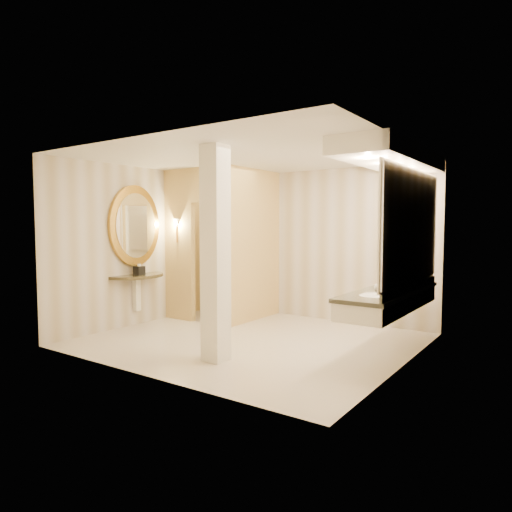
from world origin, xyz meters
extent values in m
plane|color=beige|center=(0.00, 0.00, 0.00)|extent=(4.50, 4.50, 0.00)
plane|color=silver|center=(0.00, 0.00, 2.70)|extent=(4.50, 4.50, 0.00)
cube|color=beige|center=(0.00, 2.00, 1.35)|extent=(4.50, 0.02, 2.70)
cube|color=beige|center=(0.00, -2.00, 1.35)|extent=(4.50, 0.02, 2.70)
cube|color=beige|center=(-2.25, 0.00, 1.35)|extent=(0.02, 4.00, 2.70)
cube|color=beige|center=(2.25, 0.00, 1.35)|extent=(0.02, 4.00, 2.70)
cube|color=#E1C875|center=(-0.80, 1.25, 1.35)|extent=(0.10, 1.50, 2.70)
cube|color=#E1C875|center=(-1.93, 0.50, 1.35)|extent=(0.65, 0.10, 2.70)
cube|color=#E1C875|center=(-1.20, 0.50, 2.40)|extent=(0.80, 0.10, 0.60)
cube|color=white|center=(-0.94, 0.87, 1.05)|extent=(0.33, 0.77, 2.10)
cylinder|color=gold|center=(-1.93, 0.43, 1.55)|extent=(0.03, 0.03, 0.30)
cone|color=white|center=(-1.93, 0.43, 1.75)|extent=(0.14, 0.14, 0.14)
cube|color=white|center=(1.95, 0.40, 0.73)|extent=(0.60, 2.26, 0.24)
cube|color=black|center=(1.95, 0.40, 0.85)|extent=(0.64, 2.30, 0.05)
cube|color=black|center=(2.23, 0.40, 0.92)|extent=(0.03, 2.26, 0.10)
ellipsoid|color=white|center=(1.95, -0.21, 0.83)|extent=(0.40, 0.44, 0.15)
cylinder|color=gold|center=(2.15, -0.21, 0.96)|extent=(0.03, 0.03, 0.22)
ellipsoid|color=white|center=(1.95, 1.01, 0.83)|extent=(0.40, 0.44, 0.15)
cylinder|color=gold|center=(2.15, 1.01, 0.96)|extent=(0.03, 0.03, 0.22)
cube|color=white|center=(2.23, 0.40, 1.70)|extent=(0.03, 2.26, 1.40)
cube|color=white|center=(1.95, 0.40, 2.59)|extent=(0.75, 2.46, 0.22)
cylinder|color=black|center=(-2.23, -0.28, 0.85)|extent=(1.05, 1.05, 0.05)
cube|color=white|center=(-2.19, -0.28, 0.55)|extent=(0.10, 0.10, 0.60)
cylinder|color=gold|center=(-2.21, -0.28, 1.70)|extent=(0.07, 1.05, 1.05)
cylinder|color=white|center=(-2.17, -0.28, 1.70)|extent=(0.02, 0.84, 0.84)
cube|color=white|center=(0.23, -1.07, 1.35)|extent=(0.28, 0.28, 2.70)
cube|color=black|center=(-2.08, -0.31, 0.95)|extent=(0.15, 0.15, 0.15)
imported|color=white|center=(-1.10, 1.54, 0.37)|extent=(0.53, 0.78, 0.73)
imported|color=beige|center=(1.98, 0.09, 0.95)|extent=(0.09, 0.09, 0.15)
imported|color=silver|center=(1.85, 0.24, 0.94)|extent=(0.10, 0.10, 0.12)
imported|color=#C6B28C|center=(1.93, 0.33, 0.98)|extent=(0.09, 0.09, 0.21)
camera|label=1|loc=(3.89, -5.45, 1.73)|focal=32.00mm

